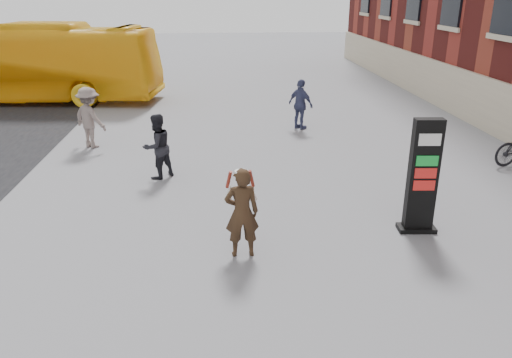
{
  "coord_description": "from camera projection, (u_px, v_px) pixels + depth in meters",
  "views": [
    {
      "loc": [
        0.12,
        -8.12,
        4.66
      ],
      "look_at": [
        0.84,
        1.08,
        1.12
      ],
      "focal_mm": 35.0,
      "sensor_mm": 36.0,
      "label": 1
    }
  ],
  "objects": [
    {
      "name": "ground",
      "position": [
        215.0,
        258.0,
        9.22
      ],
      "size": [
        100.0,
        100.0,
        0.0
      ],
      "primitive_type": "plane",
      "color": "#9E9EA3"
    },
    {
      "name": "info_pylon",
      "position": [
        423.0,
        177.0,
        9.84
      ],
      "size": [
        0.78,
        0.43,
        2.35
      ],
      "rotation": [
        0.0,
        0.0,
        -0.08
      ],
      "color": "black",
      "rests_on": "ground"
    },
    {
      "name": "woman",
      "position": [
        242.0,
        211.0,
        9.03
      ],
      "size": [
        0.66,
        0.6,
        1.72
      ],
      "rotation": [
        0.0,
        0.0,
        3.19
      ],
      "color": "#362516",
      "rests_on": "ground"
    },
    {
      "name": "bus",
      "position": [
        20.0,
        63.0,
        21.5
      ],
      "size": [
        12.14,
        4.28,
        3.31
      ],
      "primitive_type": "imported",
      "rotation": [
        0.0,
        0.0,
        1.44
      ],
      "color": "yellow",
      "rests_on": "road"
    },
    {
      "name": "pedestrian_a",
      "position": [
        157.0,
        147.0,
        12.84
      ],
      "size": [
        1.04,
        1.03,
        1.69
      ],
      "primitive_type": "imported",
      "rotation": [
        0.0,
        0.0,
        3.87
      ],
      "color": "black",
      "rests_on": "ground"
    },
    {
      "name": "pedestrian_b",
      "position": [
        90.0,
        118.0,
        15.32
      ],
      "size": [
        1.39,
        1.29,
        1.88
      ],
      "primitive_type": "imported",
      "rotation": [
        0.0,
        0.0,
        2.49
      ],
      "color": "gray",
      "rests_on": "ground"
    },
    {
      "name": "pedestrian_c",
      "position": [
        301.0,
        105.0,
        17.37
      ],
      "size": [
        0.99,
        1.05,
        1.74
      ],
      "primitive_type": "imported",
      "rotation": [
        0.0,
        0.0,
        2.29
      ],
      "color": "#3E4369",
      "rests_on": "ground"
    }
  ]
}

